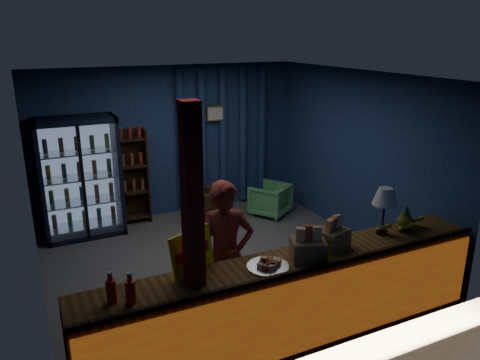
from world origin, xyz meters
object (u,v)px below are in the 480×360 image
object	(u,v)px
table_lamp	(385,198)
shopkeeper	(226,256)
green_chair	(270,199)
pastry_tray	(268,265)

from	to	relation	value
table_lamp	shopkeeper	bearing A→B (deg)	164.04
green_chair	table_lamp	distance (m)	3.33
green_chair	pastry_tray	distance (m)	3.83
green_chair	pastry_tray	bearing A→B (deg)	27.63
shopkeeper	table_lamp	bearing A→B (deg)	-0.67
shopkeeper	table_lamp	world-z (taller)	shopkeeper
shopkeeper	green_chair	bearing A→B (deg)	67.79
shopkeeper	table_lamp	xyz separation A→B (m)	(1.70, -0.49, 0.55)
green_chair	pastry_tray	size ratio (longest dim) A/B	1.49
pastry_tray	table_lamp	xyz separation A→B (m)	(1.54, 0.14, 0.40)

